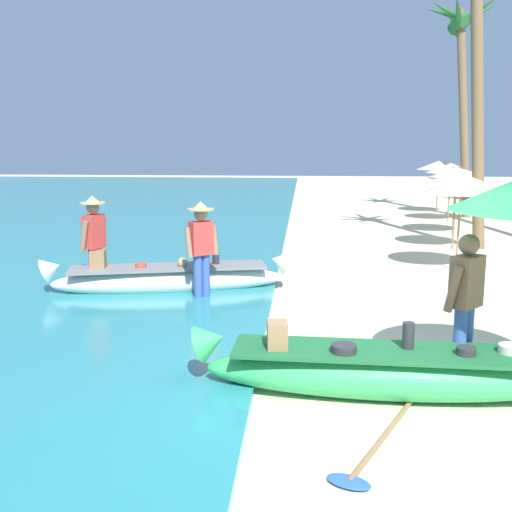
# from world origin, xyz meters

# --- Properties ---
(ground_plane) EXTENTS (80.00, 80.00, 0.00)m
(ground_plane) POSITION_xyz_m (0.00, 0.00, 0.00)
(ground_plane) COLOR beige
(boat_green_foreground) EXTENTS (4.09, 0.82, 0.80)m
(boat_green_foreground) POSITION_xyz_m (0.25, -0.02, 0.29)
(boat_green_foreground) COLOR #38B760
(boat_green_foreground) RESTS_ON ground
(boat_white_midground) EXTENTS (4.27, 1.61, 0.80)m
(boat_white_midground) POSITION_xyz_m (-2.95, 4.06, 0.28)
(boat_white_midground) COLOR white
(boat_white_midground) RESTS_ON ground
(person_vendor_hatted) EXTENTS (0.56, 0.47, 1.68)m
(person_vendor_hatted) POSITION_xyz_m (-2.27, 3.56, 0.97)
(person_vendor_hatted) COLOR #3D5BA8
(person_vendor_hatted) RESTS_ON ground
(person_tourist_customer) EXTENTS (0.52, 0.53, 1.68)m
(person_tourist_customer) POSITION_xyz_m (1.11, 0.38, 0.95)
(person_tourist_customer) COLOR #3D5BA8
(person_tourist_customer) RESTS_ON ground
(person_vendor_assistant) EXTENTS (0.44, 0.58, 1.72)m
(person_vendor_assistant) POSITION_xyz_m (-4.21, 3.99, 0.99)
(person_vendor_assistant) COLOR #B2383D
(person_vendor_assistant) RESTS_ON ground
(parasol_row_0) EXTENTS (1.60, 1.60, 1.91)m
(parasol_row_0) POSITION_xyz_m (2.52, 6.45, 1.75)
(parasol_row_0) COLOR #8E6B47
(parasol_row_0) RESTS_ON ground
(parasol_row_1) EXTENTS (1.60, 1.60, 1.91)m
(parasol_row_1) POSITION_xyz_m (3.05, 9.07, 1.75)
(parasol_row_1) COLOR #8E6B47
(parasol_row_1) RESTS_ON ground
(parasol_row_2) EXTENTS (1.60, 1.60, 1.91)m
(parasol_row_2) POSITION_xyz_m (3.62, 11.50, 1.75)
(parasol_row_2) COLOR #8E6B47
(parasol_row_2) RESTS_ON ground
(parasol_row_3) EXTENTS (1.60, 1.60, 1.91)m
(parasol_row_3) POSITION_xyz_m (4.14, 14.36, 1.75)
(parasol_row_3) COLOR #8E6B47
(parasol_row_3) RESTS_ON ground
(parasol_row_4) EXTENTS (1.60, 1.60, 1.91)m
(parasol_row_4) POSITION_xyz_m (4.25, 16.71, 1.75)
(parasol_row_4) COLOR #8E6B47
(parasol_row_4) RESTS_ON ground
(palm_tree_tall_inland) EXTENTS (2.62, 2.88, 7.06)m
(palm_tree_tall_inland) POSITION_xyz_m (3.28, 9.17, 5.77)
(palm_tree_tall_inland) COLOR brown
(palm_tree_tall_inland) RESTS_ON ground
(palm_tree_mid_cluster) EXTENTS (2.45, 2.82, 7.23)m
(palm_tree_mid_cluster) POSITION_xyz_m (4.51, 15.53, 5.85)
(palm_tree_mid_cluster) COLOR brown
(palm_tree_mid_cluster) RESTS_ON ground
(paddle) EXTENTS (0.95, 1.70, 0.05)m
(paddle) POSITION_xyz_m (0.00, -1.19, 0.03)
(paddle) COLOR #8E6B47
(paddle) RESTS_ON ground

